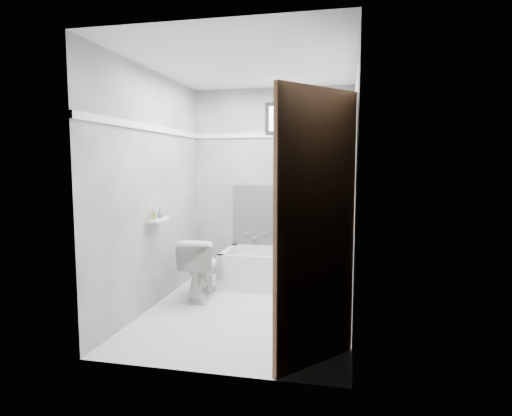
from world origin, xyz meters
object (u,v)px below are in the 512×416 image
(office_chair, at_px, (321,230))
(toilet, at_px, (200,268))
(door, at_px, (353,238))
(soap_bottle_b, at_px, (160,213))
(bathtub, at_px, (285,269))
(soap_bottle_a, at_px, (154,214))

(office_chair, relative_size, toilet, 1.71)
(office_chair, relative_size, door, 0.57)
(office_chair, height_order, soap_bottle_b, office_chair)
(bathtub, height_order, toilet, toilet)
(door, relative_size, soap_bottle_b, 21.84)
(soap_bottle_a, bearing_deg, soap_bottle_b, 90.00)
(bathtub, relative_size, soap_bottle_b, 16.38)
(office_chair, relative_size, soap_bottle_b, 12.52)
(office_chair, xyz_separation_m, toilet, (-1.27, -0.63, -0.36))
(soap_bottle_b, bearing_deg, toilet, 43.02)
(toilet, height_order, soap_bottle_b, soap_bottle_b)
(bathtub, height_order, soap_bottle_a, soap_bottle_a)
(door, xyz_separation_m, soap_bottle_b, (-1.92, 1.30, -0.04))
(soap_bottle_a, bearing_deg, door, -31.14)
(toilet, distance_m, door, 2.36)
(soap_bottle_b, bearing_deg, bathtub, 37.88)
(bathtub, distance_m, office_chair, 0.64)
(office_chair, relative_size, soap_bottle_a, 10.07)
(office_chair, distance_m, soap_bottle_a, 1.93)
(office_chair, xyz_separation_m, door, (0.33, -2.23, 0.31))
(door, xyz_separation_m, soap_bottle_a, (-1.92, 1.16, -0.03))
(soap_bottle_a, bearing_deg, bathtub, 41.91)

